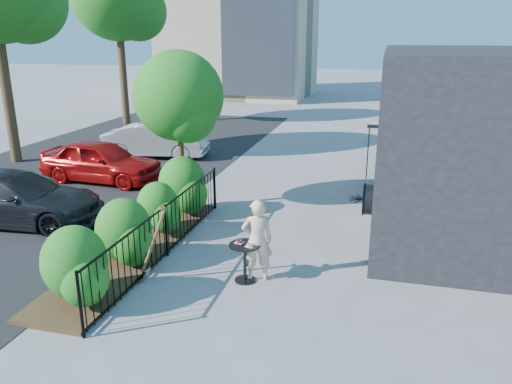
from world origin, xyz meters
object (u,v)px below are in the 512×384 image
(car_red, at_px, (101,161))
(car_silver, at_px, (156,140))
(patio_tree, at_px, (181,102))
(car_darkgrey, at_px, (15,198))
(shovel, at_px, (152,248))
(woman, at_px, (257,240))
(cafe_table, at_px, (245,256))

(car_red, relative_size, car_silver, 0.99)
(patio_tree, bearing_deg, car_red, 152.60)
(car_red, bearing_deg, car_silver, 0.52)
(car_darkgrey, bearing_deg, shovel, -119.60)
(woman, xyz_separation_m, car_silver, (-6.02, 8.46, -0.15))
(patio_tree, height_order, woman, patio_tree)
(shovel, bearing_deg, patio_tree, 104.12)
(woman, height_order, car_darkgrey, woman)
(woman, height_order, car_red, woman)
(cafe_table, distance_m, woman, 0.36)
(patio_tree, xyz_separation_m, cafe_table, (2.57, -3.41, -2.26))
(car_red, distance_m, car_darkgrey, 3.68)
(car_red, xyz_separation_m, car_darkgrey, (-0.08, -3.68, -0.03))
(shovel, bearing_deg, woman, 18.46)
(car_red, relative_size, car_darkgrey, 0.89)
(woman, distance_m, car_silver, 10.38)
(patio_tree, bearing_deg, car_darkgrey, -151.95)
(patio_tree, distance_m, car_darkgrey, 4.55)
(car_silver, xyz_separation_m, car_darkgrey, (-0.29, -7.06, -0.01))
(cafe_table, height_order, shovel, shovel)
(car_darkgrey, bearing_deg, cafe_table, -109.76)
(cafe_table, distance_m, car_silver, 10.37)
(patio_tree, xyz_separation_m, car_silver, (-3.25, 5.17, -2.14))
(car_darkgrey, bearing_deg, car_red, -7.00)
(patio_tree, xyz_separation_m, woman, (2.77, -3.29, -1.99))
(cafe_table, bearing_deg, shovel, -163.44)
(patio_tree, distance_m, shovel, 4.52)
(car_darkgrey, bearing_deg, patio_tree, -67.72)
(cafe_table, height_order, car_red, car_red)
(car_red, bearing_deg, cafe_table, -126.65)
(cafe_table, distance_m, shovel, 1.67)
(cafe_table, xyz_separation_m, woman, (0.20, 0.12, 0.27))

